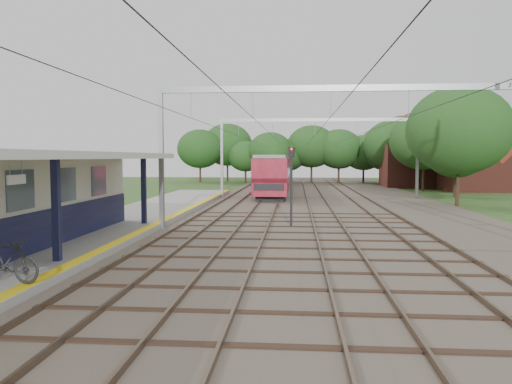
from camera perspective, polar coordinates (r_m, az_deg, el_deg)
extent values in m
plane|color=#2D4C1E|center=(9.80, -5.31, -17.61)|extent=(160.00, 160.00, 0.00)
cube|color=#473D33|center=(39.21, 8.12, -1.25)|extent=(18.00, 90.00, 0.10)
cube|color=gray|center=(24.94, -16.85, -4.08)|extent=(5.00, 52.00, 0.35)
cube|color=yellow|center=(24.19, -11.88, -3.81)|extent=(0.45, 52.00, 0.01)
cube|color=#12153B|center=(18.45, -24.25, -4.32)|extent=(0.06, 18.00, 1.40)
cube|color=slate|center=(18.30, -24.36, 0.33)|extent=(0.05, 16.00, 1.30)
cube|color=#12153B|center=(16.82, -21.86, -1.94)|extent=(0.22, 0.22, 3.20)
cube|color=#12153B|center=(25.17, -12.71, 0.13)|extent=(0.22, 0.22, 3.20)
cube|color=white|center=(15.04, -25.70, 1.29)|extent=(0.06, 0.85, 0.26)
cube|color=brown|center=(39.55, -3.84, -0.99)|extent=(0.07, 88.00, 0.15)
cube|color=brown|center=(39.37, -1.78, -1.00)|extent=(0.07, 88.00, 0.15)
cube|color=brown|center=(39.22, 0.50, -1.02)|extent=(0.07, 88.00, 0.15)
cube|color=brown|center=(39.15, 2.59, -1.03)|extent=(0.07, 88.00, 0.15)
cube|color=brown|center=(39.13, 5.91, -1.05)|extent=(0.07, 88.00, 0.15)
cube|color=brown|center=(39.19, 8.01, -1.06)|extent=(0.07, 88.00, 0.15)
cube|color=brown|center=(39.38, 11.15, -1.08)|extent=(0.07, 88.00, 0.15)
cube|color=brown|center=(39.57, 13.22, -1.08)|extent=(0.07, 88.00, 0.15)
cube|color=gray|center=(24.86, -10.78, 3.68)|extent=(0.22, 0.22, 7.00)
cube|color=gray|center=(24.27, 9.28, 11.63)|extent=(17.00, 0.20, 0.30)
cube|color=gray|center=(44.46, -3.91, 3.85)|extent=(0.22, 0.22, 7.00)
cube|color=gray|center=(45.19, 17.98, 3.67)|extent=(0.22, 0.22, 7.00)
cube|color=gray|center=(44.13, 7.16, 8.18)|extent=(17.00, 0.20, 0.30)
cylinder|color=black|center=(39.35, -2.84, 6.75)|extent=(0.02, 88.00, 0.02)
cylinder|color=black|center=(39.07, 1.56, 6.78)|extent=(0.02, 88.00, 0.02)
cylinder|color=black|center=(39.05, 7.02, 6.75)|extent=(0.02, 88.00, 0.02)
cylinder|color=black|center=(39.36, 12.30, 6.67)|extent=(0.02, 88.00, 0.02)
cylinder|color=#382619|center=(70.96, -4.79, 2.24)|extent=(0.28, 0.28, 2.88)
ellipsoid|color=#1D4418|center=(70.94, -4.80, 5.08)|extent=(6.72, 6.72, 5.76)
cylinder|color=#382619|center=(72.23, 0.18, 2.14)|extent=(0.28, 0.28, 2.52)
ellipsoid|color=#1D4418|center=(72.19, 0.18, 4.58)|extent=(5.88, 5.88, 5.04)
cylinder|color=#382619|center=(69.00, 4.96, 2.33)|extent=(0.28, 0.28, 3.24)
ellipsoid|color=#1D4418|center=(69.00, 4.98, 5.62)|extent=(7.56, 7.56, 6.48)
cylinder|color=#382619|center=(71.30, 9.78, 2.13)|extent=(0.28, 0.28, 2.70)
ellipsoid|color=#1D4418|center=(71.27, 9.81, 4.78)|extent=(6.30, 6.30, 5.40)
cylinder|color=#382619|center=(48.77, 19.97, 1.00)|extent=(0.28, 0.28, 2.52)
ellipsoid|color=#1D4418|center=(48.72, 20.05, 4.62)|extent=(5.88, 5.88, 5.04)
cylinder|color=#382619|center=(64.42, 16.64, 1.90)|extent=(0.28, 0.28, 2.88)
ellipsoid|color=#1D4418|center=(64.40, 16.70, 5.04)|extent=(6.72, 6.72, 5.76)
cube|color=brown|center=(58.31, 24.08, 2.32)|extent=(7.00, 6.00, 4.50)
cube|color=maroon|center=(58.32, 24.17, 5.41)|extent=(4.99, 6.12, 4.99)
cube|color=brown|center=(62.66, 17.94, 2.79)|extent=(8.00, 6.00, 5.00)
cube|color=maroon|center=(62.69, 18.00, 5.90)|extent=(5.52, 6.12, 5.52)
imported|color=black|center=(14.53, -26.64, -7.02)|extent=(2.02, 0.88, 1.17)
cube|color=black|center=(47.03, 2.06, -0.01)|extent=(2.21, 15.79, 0.44)
cube|color=maroon|center=(46.94, 2.07, 2.09)|extent=(2.76, 17.16, 2.98)
cube|color=black|center=(46.93, 2.07, 2.45)|extent=(2.80, 15.79, 0.86)
cube|color=slate|center=(46.92, 2.07, 4.05)|extent=(2.54, 17.16, 0.28)
cube|color=black|center=(64.75, 2.76, 1.09)|extent=(2.21, 15.79, 0.44)
cube|color=maroon|center=(64.68, 2.77, 2.61)|extent=(2.76, 17.16, 2.98)
cube|color=black|center=(64.68, 2.77, 2.87)|extent=(2.80, 15.79, 0.86)
cube|color=slate|center=(64.66, 2.77, 4.04)|extent=(2.54, 17.16, 0.28)
cylinder|color=black|center=(25.13, 4.06, 0.05)|extent=(0.16, 0.16, 3.76)
cube|color=black|center=(25.07, 4.08, 4.56)|extent=(0.33, 0.27, 0.52)
sphere|color=red|center=(24.97, 4.08, 4.91)|extent=(0.13, 0.13, 0.13)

